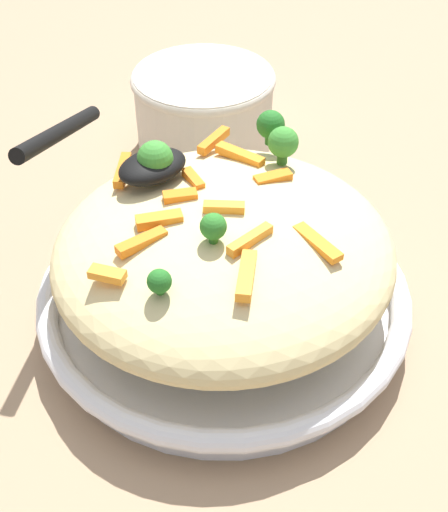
# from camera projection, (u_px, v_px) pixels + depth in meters

# --- Properties ---
(ground_plane) EXTENTS (2.40, 2.40, 0.00)m
(ground_plane) POSITION_uv_depth(u_px,v_px,m) (224.00, 315.00, 0.56)
(ground_plane) COLOR #9E7F60
(serving_bowl) EXTENTS (0.29, 0.29, 0.04)m
(serving_bowl) POSITION_uv_depth(u_px,v_px,m) (224.00, 298.00, 0.54)
(serving_bowl) COLOR silver
(serving_bowl) RESTS_ON ground_plane
(pasta_mound) EXTENTS (0.26, 0.25, 0.08)m
(pasta_mound) POSITION_uv_depth(u_px,v_px,m) (224.00, 250.00, 0.51)
(pasta_mound) COLOR #DBC689
(pasta_mound) RESTS_ON serving_bowl
(carrot_piece_0) EXTENTS (0.03, 0.03, 0.01)m
(carrot_piece_0) POSITION_uv_depth(u_px,v_px,m) (226.00, 207.00, 0.49)
(carrot_piece_0) COLOR orange
(carrot_piece_0) RESTS_ON pasta_mound
(carrot_piece_1) EXTENTS (0.04, 0.01, 0.01)m
(carrot_piece_1) POSITION_uv_depth(u_px,v_px,m) (142.00, 242.00, 0.46)
(carrot_piece_1) COLOR orange
(carrot_piece_1) RESTS_ON pasta_mound
(carrot_piece_2) EXTENTS (0.04, 0.01, 0.01)m
(carrot_piece_2) POSITION_uv_depth(u_px,v_px,m) (250.00, 240.00, 0.46)
(carrot_piece_2) COLOR orange
(carrot_piece_2) RESTS_ON pasta_mound
(carrot_piece_3) EXTENTS (0.01, 0.04, 0.01)m
(carrot_piece_3) POSITION_uv_depth(u_px,v_px,m) (317.00, 243.00, 0.47)
(carrot_piece_3) COLOR orange
(carrot_piece_3) RESTS_ON pasta_mound
(carrot_piece_4) EXTENTS (0.04, 0.04, 0.01)m
(carrot_piece_4) POSITION_uv_depth(u_px,v_px,m) (246.00, 275.00, 0.44)
(carrot_piece_4) COLOR orange
(carrot_piece_4) RESTS_ON pasta_mound
(carrot_piece_5) EXTENTS (0.01, 0.03, 0.01)m
(carrot_piece_5) POSITION_uv_depth(u_px,v_px,m) (193.00, 180.00, 0.52)
(carrot_piece_5) COLOR orange
(carrot_piece_5) RESTS_ON pasta_mound
(carrot_piece_6) EXTENTS (0.04, 0.02, 0.01)m
(carrot_piece_6) POSITION_uv_depth(u_px,v_px,m) (214.00, 140.00, 0.57)
(carrot_piece_6) COLOR orange
(carrot_piece_6) RESTS_ON pasta_mound
(carrot_piece_7) EXTENTS (0.03, 0.02, 0.01)m
(carrot_piece_7) POSITION_uv_depth(u_px,v_px,m) (273.00, 178.00, 0.52)
(carrot_piece_7) COLOR orange
(carrot_piece_7) RESTS_ON pasta_mound
(carrot_piece_8) EXTENTS (0.02, 0.04, 0.01)m
(carrot_piece_8) POSITION_uv_depth(u_px,v_px,m) (240.00, 155.00, 0.55)
(carrot_piece_8) COLOR orange
(carrot_piece_8) RESTS_ON pasta_mound
(carrot_piece_9) EXTENTS (0.03, 0.04, 0.01)m
(carrot_piece_9) POSITION_uv_depth(u_px,v_px,m) (122.00, 170.00, 0.53)
(carrot_piece_9) COLOR orange
(carrot_piece_9) RESTS_ON pasta_mound
(carrot_piece_10) EXTENTS (0.03, 0.02, 0.01)m
(carrot_piece_10) POSITION_uv_depth(u_px,v_px,m) (159.00, 220.00, 0.48)
(carrot_piece_10) COLOR orange
(carrot_piece_10) RESTS_ON pasta_mound
(carrot_piece_11) EXTENTS (0.02, 0.03, 0.01)m
(carrot_piece_11) POSITION_uv_depth(u_px,v_px,m) (106.00, 273.00, 0.44)
(carrot_piece_11) COLOR orange
(carrot_piece_11) RESTS_ON pasta_mound
(carrot_piece_12) EXTENTS (0.03, 0.02, 0.01)m
(carrot_piece_12) POSITION_uv_depth(u_px,v_px,m) (180.00, 196.00, 0.50)
(carrot_piece_12) COLOR orange
(carrot_piece_12) RESTS_ON pasta_mound
(broccoli_floret_0) EXTENTS (0.02, 0.02, 0.03)m
(broccoli_floret_0) POSITION_uv_depth(u_px,v_px,m) (283.00, 143.00, 0.53)
(broccoli_floret_0) COLOR #377928
(broccoli_floret_0) RESTS_ON pasta_mound
(broccoli_floret_1) EXTENTS (0.02, 0.02, 0.03)m
(broccoli_floret_1) POSITION_uv_depth(u_px,v_px,m) (271.00, 125.00, 0.56)
(broccoli_floret_1) COLOR #205B1C
(broccoli_floret_1) RESTS_ON pasta_mound
(broccoli_floret_2) EXTENTS (0.02, 0.02, 0.02)m
(broccoli_floret_2) POSITION_uv_depth(u_px,v_px,m) (213.00, 227.00, 0.45)
(broccoli_floret_2) COLOR #296820
(broccoli_floret_2) RESTS_ON pasta_mound
(broccoli_floret_3) EXTENTS (0.03, 0.03, 0.04)m
(broccoli_floret_3) POSITION_uv_depth(u_px,v_px,m) (155.00, 160.00, 0.51)
(broccoli_floret_3) COLOR #377928
(broccoli_floret_3) RESTS_ON pasta_mound
(broccoli_floret_4) EXTENTS (0.02, 0.02, 0.02)m
(broccoli_floret_4) POSITION_uv_depth(u_px,v_px,m) (159.00, 281.00, 0.43)
(broccoli_floret_4) COLOR #205B1C
(broccoli_floret_4) RESTS_ON pasta_mound
(serving_spoon) EXTENTS (0.13, 0.12, 0.06)m
(serving_spoon) POSITION_uv_depth(u_px,v_px,m) (121.00, 155.00, 0.52)
(serving_spoon) COLOR black
(serving_spoon) RESTS_ON pasta_mound
(companion_bowl) EXTENTS (0.15, 0.15, 0.08)m
(companion_bowl) POSITION_uv_depth(u_px,v_px,m) (204.00, 106.00, 0.73)
(companion_bowl) COLOR beige
(companion_bowl) RESTS_ON ground_plane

